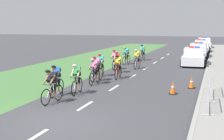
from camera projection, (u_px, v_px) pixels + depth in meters
ground_plane at (59, 122)px, 11.25m from camera, size 160.00×160.00×0.00m
kerb_edge at (206, 71)px, 22.97m from camera, size 0.16×60.00×0.13m
grass_verge at (73, 66)px, 26.29m from camera, size 7.00×60.00×0.01m
lane_markings_centre at (140, 72)px, 22.87m from camera, size 0.14×29.60×0.01m
cyclist_lead at (52, 85)px, 13.85m from camera, size 0.44×1.72×1.56m
cyclist_second at (56, 80)px, 15.28m from camera, size 0.44×1.72×1.56m
cyclist_third at (77, 78)px, 15.65m from camera, size 0.45×1.72×1.56m
cyclist_fourth at (94, 71)px, 18.22m from camera, size 0.42×1.72×1.56m
cyclist_fifth at (96, 68)px, 19.24m from camera, size 0.45×1.72×1.56m
cyclist_sixth at (118, 66)px, 20.07m from camera, size 0.43×1.72×1.56m
cyclist_seventh at (101, 65)px, 20.95m from camera, size 0.45×1.72×1.56m
cyclist_eighth at (117, 62)px, 22.42m from camera, size 0.44×1.72×1.56m
cyclist_ninth at (115, 59)px, 24.19m from camera, size 0.44×1.72×1.56m
cyclist_tenth at (126, 55)px, 27.20m from camera, size 0.46×1.72×1.56m
cyclist_eleventh at (137, 59)px, 24.48m from camera, size 0.43×1.72×1.56m
cyclist_twelfth at (143, 52)px, 30.03m from camera, size 0.43×1.72×1.56m
police_car_nearest at (194, 57)px, 26.59m from camera, size 2.02×4.41×1.59m
police_car_second at (198, 51)px, 32.60m from camera, size 2.05×4.43×1.59m
police_car_third at (202, 47)px, 38.70m from camera, size 2.08×4.44×1.59m
police_car_furthest at (204, 43)px, 45.43m from camera, size 2.32×4.55×1.59m
crowd_barrier_front at (209, 95)px, 12.58m from camera, size 0.57×2.32×1.07m
crowd_barrier_middle at (213, 83)px, 15.06m from camera, size 0.54×2.32×1.07m
traffic_cone_near at (173, 88)px, 15.68m from camera, size 0.36×0.36×0.64m
traffic_cone_mid at (192, 83)px, 17.08m from camera, size 0.36×0.36×0.64m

